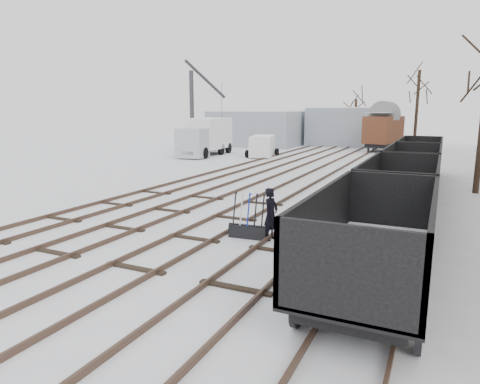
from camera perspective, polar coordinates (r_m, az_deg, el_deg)
The scene contains 16 objects.
ground at distance 14.33m, azimuth -6.19°, elevation -6.28°, with size 120.00×120.00×0.00m, color white.
tracks at distance 26.65m, azimuth 9.32°, elevation 1.82°, with size 13.90×52.00×0.16m.
shed_left at distance 51.80m, azimuth 2.37°, elevation 8.51°, with size 10.00×8.00×4.10m.
shed_right at distance 52.88m, azimuth 13.22°, elevation 8.50°, with size 7.00×6.00×4.50m.
ground_frame at distance 14.35m, azimuth 1.16°, elevation -5.01°, with size 1.33×0.51×1.49m.
worker at distance 14.01m, azimuth 4.13°, elevation -2.97°, with size 0.63×0.41×1.73m, color black.
freight_wagon_a at distance 10.10m, azimuth 17.23°, elevation -8.52°, with size 2.43×6.07×2.48m.
freight_wagon_b at distance 16.26m, azimuth 20.52°, elevation -1.41°, with size 2.43×6.07×2.48m.
freight_wagon_c at distance 22.55m, azimuth 21.98°, elevation 1.77°, with size 2.43×6.07×2.48m.
freight_wagon_d at distance 28.89m, azimuth 22.80°, elevation 3.56°, with size 2.43×6.07×2.48m.
box_van_wagon at distance 46.53m, azimuth 18.59°, elevation 7.99°, with size 3.85×5.65×3.94m.
lorry at distance 40.14m, azimuth -4.63°, elevation 7.40°, with size 2.90×7.77×3.46m.
panel_van at distance 39.17m, azimuth 3.01°, elevation 6.18°, with size 2.92×4.66×1.90m.
crane at distance 45.00m, azimuth -6.24°, elevation 8.55°, with size 2.39×5.44×9.15m.
tree_far_left at distance 52.36m, azimuth 15.08°, elevation 8.90°, with size 0.30×0.30×5.42m, color black.
tree_far_right at distance 47.24m, azimuth 22.48°, elevation 9.90°, with size 0.30×0.30×8.09m, color black.
Camera 1 is at (7.21, -11.64, 4.23)m, focal length 32.00 mm.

